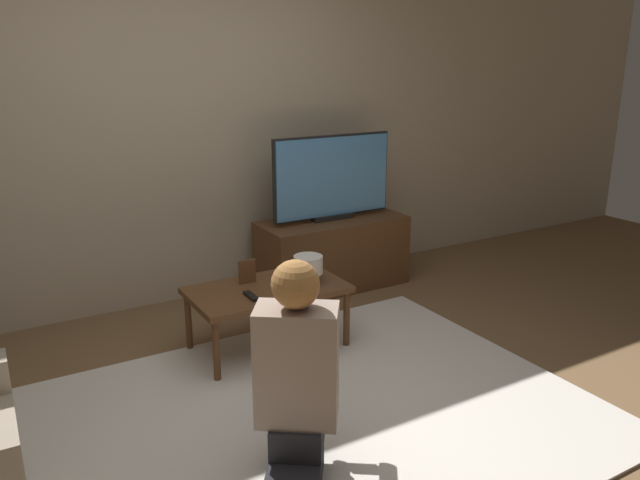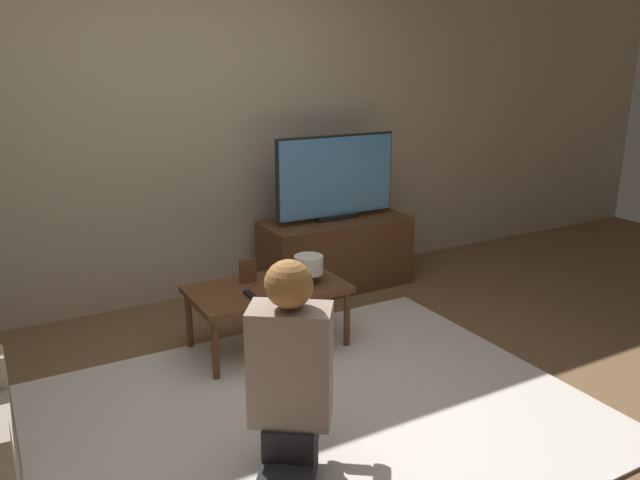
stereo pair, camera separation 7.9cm
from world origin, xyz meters
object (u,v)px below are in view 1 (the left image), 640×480
Objects in this scene: person_kneeling at (297,371)px; coffee_table at (267,293)px; tv at (332,177)px; table_lamp at (308,266)px.

coffee_table is at bearing -74.81° from person_kneeling.
tv is 1.06× the size of coffee_table.
person_kneeling is 1.30m from table_lamp.
tv is 5.51× the size of table_lamp.
tv is 1.28m from coffee_table.
person_kneeling is (-0.43, -1.16, 0.13)m from coffee_table.
table_lamp is (0.26, -0.05, 0.14)m from coffee_table.
tv reaches higher than table_lamp.
tv reaches higher than coffee_table.
coffee_table is (-0.91, -0.73, -0.50)m from tv.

